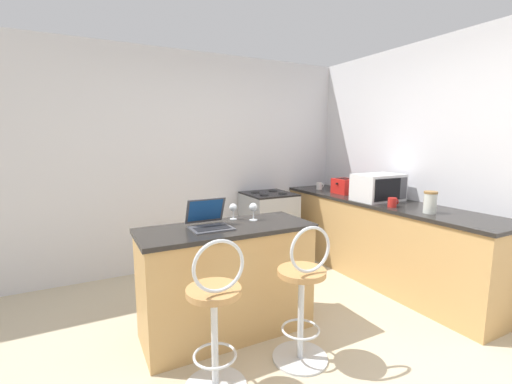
# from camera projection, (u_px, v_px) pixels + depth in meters

# --- Properties ---
(ground_plane) EXTENTS (20.00, 20.00, 0.00)m
(ground_plane) POSITION_uv_depth(u_px,v_px,m) (303.00, 360.00, 2.46)
(ground_plane) COLOR #BCAD8E
(wall_back) EXTENTS (12.00, 0.06, 2.60)m
(wall_back) POSITION_uv_depth(u_px,v_px,m) (199.00, 161.00, 4.24)
(wall_back) COLOR silver
(wall_back) RESTS_ON ground_plane
(wall_right) EXTENTS (0.06, 12.00, 2.60)m
(wall_right) POSITION_uv_depth(u_px,v_px,m) (482.00, 169.00, 3.17)
(wall_right) COLOR silver
(wall_right) RESTS_ON ground_plane
(breakfast_bar) EXTENTS (1.37, 0.57, 0.89)m
(breakfast_bar) POSITION_uv_depth(u_px,v_px,m) (227.00, 280.00, 2.76)
(breakfast_bar) COLOR tan
(breakfast_bar) RESTS_ON ground_plane
(counter_right) EXTENTS (0.66, 2.76, 0.89)m
(counter_right) POSITION_uv_depth(u_px,v_px,m) (378.00, 239.00, 3.90)
(counter_right) COLOR tan
(counter_right) RESTS_ON ground_plane
(bar_stool_near) EXTENTS (0.40, 0.40, 1.01)m
(bar_stool_near) POSITION_uv_depth(u_px,v_px,m) (215.00, 321.00, 2.09)
(bar_stool_near) COLOR silver
(bar_stool_near) RESTS_ON ground_plane
(bar_stool_far) EXTENTS (0.40, 0.40, 1.01)m
(bar_stool_far) POSITION_uv_depth(u_px,v_px,m) (303.00, 298.00, 2.39)
(bar_stool_far) COLOR silver
(bar_stool_far) RESTS_ON ground_plane
(laptop) EXTENTS (0.31, 0.30, 0.22)m
(laptop) POSITION_uv_depth(u_px,v_px,m) (209.00, 220.00, 2.66)
(laptop) COLOR #47474C
(laptop) RESTS_ON breakfast_bar
(microwave) EXTENTS (0.53, 0.36, 0.30)m
(microwave) POSITION_uv_depth(u_px,v_px,m) (378.00, 187.00, 3.82)
(microwave) COLOR silver
(microwave) RESTS_ON counter_right
(toaster) EXTENTS (0.25, 0.26, 0.19)m
(toaster) POSITION_uv_depth(u_px,v_px,m) (344.00, 186.00, 4.31)
(toaster) COLOR red
(toaster) RESTS_ON counter_right
(stove_range) EXTENTS (0.59, 0.61, 0.90)m
(stove_range) POSITION_uv_depth(u_px,v_px,m) (269.00, 227.00, 4.43)
(stove_range) COLOR #9EA3A8
(stove_range) RESTS_ON ground_plane
(wine_glass_tall) EXTENTS (0.07, 0.07, 0.15)m
(wine_glass_tall) POSITION_uv_depth(u_px,v_px,m) (253.00, 208.00, 2.88)
(wine_glass_tall) COLOR silver
(wine_glass_tall) RESTS_ON breakfast_bar
(wine_glass_short) EXTENTS (0.07, 0.07, 0.14)m
(wine_glass_short) POSITION_uv_depth(u_px,v_px,m) (233.00, 208.00, 2.92)
(wine_glass_short) COLOR silver
(wine_glass_short) RESTS_ON breakfast_bar
(mug_red) EXTENTS (0.10, 0.09, 0.09)m
(mug_red) POSITION_uv_depth(u_px,v_px,m) (392.00, 202.00, 3.46)
(mug_red) COLOR red
(mug_red) RESTS_ON counter_right
(storage_jar) EXTENTS (0.12, 0.12, 0.20)m
(storage_jar) POSITION_uv_depth(u_px,v_px,m) (430.00, 202.00, 3.16)
(storage_jar) COLOR silver
(storage_jar) RESTS_ON counter_right
(mug_white) EXTENTS (0.10, 0.08, 0.09)m
(mug_white) POSITION_uv_depth(u_px,v_px,m) (319.00, 186.00, 4.67)
(mug_white) COLOR white
(mug_white) RESTS_ON counter_right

